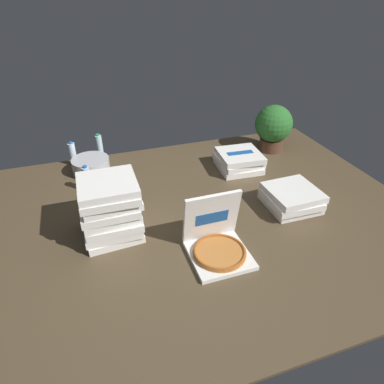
{
  "coord_description": "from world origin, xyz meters",
  "views": [
    {
      "loc": [
        -0.67,
        -1.86,
        1.46
      ],
      "look_at": [
        -0.0,
        0.1,
        0.14
      ],
      "focal_mm": 31.88,
      "sensor_mm": 36.0,
      "label": 1
    }
  ],
  "objects_px": {
    "water_bottle_0": "(99,146)",
    "water_bottle_2": "(87,179)",
    "open_pizza_box": "(217,243)",
    "ice_bucket": "(91,166)",
    "potted_plant": "(273,126)",
    "water_bottle_1": "(73,154)",
    "pizza_stack_left_far": "(110,209)",
    "pizza_stack_center_near": "(291,198)",
    "pizza_stack_left_mid": "(239,161)"
  },
  "relations": [
    {
      "from": "water_bottle_0",
      "to": "water_bottle_2",
      "type": "distance_m",
      "value": 0.62
    },
    {
      "from": "open_pizza_box",
      "to": "ice_bucket",
      "type": "relative_size",
      "value": 1.2
    },
    {
      "from": "potted_plant",
      "to": "water_bottle_1",
      "type": "bearing_deg",
      "value": 171.11
    },
    {
      "from": "pizza_stack_left_far",
      "to": "ice_bucket",
      "type": "height_order",
      "value": "pizza_stack_left_far"
    },
    {
      "from": "pizza_stack_center_near",
      "to": "water_bottle_1",
      "type": "bearing_deg",
      "value": 140.9
    },
    {
      "from": "pizza_stack_center_near",
      "to": "water_bottle_2",
      "type": "bearing_deg",
      "value": 153.07
    },
    {
      "from": "water_bottle_2",
      "to": "potted_plant",
      "type": "height_order",
      "value": "potted_plant"
    },
    {
      "from": "ice_bucket",
      "to": "water_bottle_0",
      "type": "bearing_deg",
      "value": 69.98
    },
    {
      "from": "water_bottle_1",
      "to": "water_bottle_2",
      "type": "xyz_separation_m",
      "value": [
        0.09,
        -0.5,
        0.0
      ]
    },
    {
      "from": "pizza_stack_center_near",
      "to": "water_bottle_0",
      "type": "xyz_separation_m",
      "value": [
        -1.24,
        1.31,
        0.03
      ]
    },
    {
      "from": "pizza_stack_center_near",
      "to": "ice_bucket",
      "type": "bearing_deg",
      "value": 143.14
    },
    {
      "from": "pizza_stack_center_near",
      "to": "water_bottle_2",
      "type": "xyz_separation_m",
      "value": [
        -1.4,
        0.71,
        0.03
      ]
    },
    {
      "from": "ice_bucket",
      "to": "pizza_stack_left_mid",
      "type": "bearing_deg",
      "value": -15.35
    },
    {
      "from": "pizza_stack_left_far",
      "to": "water_bottle_1",
      "type": "distance_m",
      "value": 1.12
    },
    {
      "from": "water_bottle_0",
      "to": "potted_plant",
      "type": "height_order",
      "value": "potted_plant"
    },
    {
      "from": "pizza_stack_center_near",
      "to": "pizza_stack_left_far",
      "type": "distance_m",
      "value": 1.3
    },
    {
      "from": "open_pizza_box",
      "to": "water_bottle_0",
      "type": "distance_m",
      "value": 1.68
    },
    {
      "from": "open_pizza_box",
      "to": "water_bottle_1",
      "type": "xyz_separation_m",
      "value": [
        -0.78,
        1.5,
        0.03
      ]
    },
    {
      "from": "pizza_stack_left_far",
      "to": "water_bottle_1",
      "type": "height_order",
      "value": "pizza_stack_left_far"
    },
    {
      "from": "ice_bucket",
      "to": "potted_plant",
      "type": "distance_m",
      "value": 1.73
    },
    {
      "from": "open_pizza_box",
      "to": "pizza_stack_center_near",
      "type": "xyz_separation_m",
      "value": [
        0.71,
        0.29,
        -0.0
      ]
    },
    {
      "from": "potted_plant",
      "to": "water_bottle_0",
      "type": "bearing_deg",
      "value": 166.34
    },
    {
      "from": "water_bottle_0",
      "to": "pizza_stack_left_mid",
      "type": "bearing_deg",
      "value": -29.28
    },
    {
      "from": "pizza_stack_center_near",
      "to": "open_pizza_box",
      "type": "bearing_deg",
      "value": -158.03
    },
    {
      "from": "open_pizza_box",
      "to": "water_bottle_1",
      "type": "height_order",
      "value": "open_pizza_box"
    },
    {
      "from": "ice_bucket",
      "to": "water_bottle_2",
      "type": "distance_m",
      "value": 0.31
    },
    {
      "from": "potted_plant",
      "to": "ice_bucket",
      "type": "bearing_deg",
      "value": 176.86
    },
    {
      "from": "water_bottle_0",
      "to": "ice_bucket",
      "type": "bearing_deg",
      "value": -110.02
    },
    {
      "from": "pizza_stack_center_near",
      "to": "ice_bucket",
      "type": "distance_m",
      "value": 1.69
    },
    {
      "from": "pizza_stack_left_mid",
      "to": "potted_plant",
      "type": "xyz_separation_m",
      "value": [
        0.47,
        0.25,
        0.17
      ]
    },
    {
      "from": "water_bottle_2",
      "to": "pizza_stack_left_mid",
      "type": "bearing_deg",
      "value": -1.78
    },
    {
      "from": "ice_bucket",
      "to": "water_bottle_2",
      "type": "height_order",
      "value": "water_bottle_2"
    },
    {
      "from": "pizza_stack_center_near",
      "to": "pizza_stack_left_far",
      "type": "height_order",
      "value": "pizza_stack_left_far"
    },
    {
      "from": "open_pizza_box",
      "to": "pizza_stack_left_far",
      "type": "height_order",
      "value": "pizza_stack_left_far"
    },
    {
      "from": "water_bottle_2",
      "to": "open_pizza_box",
      "type": "bearing_deg",
      "value": -55.2
    },
    {
      "from": "pizza_stack_center_near",
      "to": "water_bottle_2",
      "type": "relative_size",
      "value": 1.68
    },
    {
      "from": "potted_plant",
      "to": "open_pizza_box",
      "type": "bearing_deg",
      "value": -131.56
    },
    {
      "from": "pizza_stack_left_far",
      "to": "potted_plant",
      "type": "distance_m",
      "value": 1.84
    },
    {
      "from": "pizza_stack_left_mid",
      "to": "potted_plant",
      "type": "relative_size",
      "value": 0.87
    },
    {
      "from": "pizza_stack_left_far",
      "to": "potted_plant",
      "type": "xyz_separation_m",
      "value": [
        1.65,
        0.81,
        0.04
      ]
    },
    {
      "from": "open_pizza_box",
      "to": "pizza_stack_center_near",
      "type": "relative_size",
      "value": 1.0
    },
    {
      "from": "pizza_stack_left_mid",
      "to": "ice_bucket",
      "type": "distance_m",
      "value": 1.29
    },
    {
      "from": "pizza_stack_center_near",
      "to": "ice_bucket",
      "type": "xyz_separation_m",
      "value": [
        -1.35,
        1.01,
        -0.01
      ]
    },
    {
      "from": "water_bottle_2",
      "to": "ice_bucket",
      "type": "bearing_deg",
      "value": 80.68
    },
    {
      "from": "pizza_stack_left_mid",
      "to": "open_pizza_box",
      "type": "bearing_deg",
      "value": -122.17
    },
    {
      "from": "water_bottle_0",
      "to": "open_pizza_box",
      "type": "bearing_deg",
      "value": -71.43
    },
    {
      "from": "water_bottle_1",
      "to": "water_bottle_0",
      "type": "bearing_deg",
      "value": 22.53
    },
    {
      "from": "pizza_stack_center_near",
      "to": "pizza_stack_left_far",
      "type": "relative_size",
      "value": 0.94
    },
    {
      "from": "water_bottle_1",
      "to": "water_bottle_2",
      "type": "bearing_deg",
      "value": -80.19
    },
    {
      "from": "pizza_stack_left_mid",
      "to": "pizza_stack_left_far",
      "type": "bearing_deg",
      "value": -154.72
    }
  ]
}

